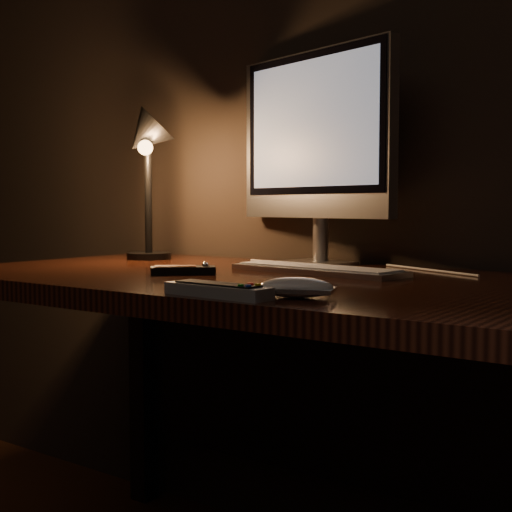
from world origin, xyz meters
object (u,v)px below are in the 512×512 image
Objects in this scene: desk at (313,336)px; tv_remote at (218,290)px; mouse at (296,291)px; media_remote at (183,270)px; desk_lamp at (146,157)px; keyboard at (317,269)px; monitor at (315,139)px.

tv_remote is (0.06, -0.40, 0.14)m from desk.
tv_remote is (-0.11, -0.06, -0.00)m from mouse.
tv_remote is at bearing -83.87° from media_remote.
desk_lamp is (-0.57, 0.09, 0.40)m from desk.
tv_remote reaches higher than keyboard.
monitor is 1.27× the size of keyboard.
monitor reaches higher than keyboard.
keyboard is 2.08× the size of tv_remote.
monitor is at bearing 32.81° from media_remote.
tv_remote reaches higher than desk.
monitor is (-0.14, 0.23, 0.43)m from desk.
mouse is (0.17, -0.34, 0.14)m from desk.
mouse is 0.89m from desk_lamp.
desk is 12.10× the size of media_remote.
desk is 0.70m from desk_lamp.
mouse is (0.31, -0.57, -0.29)m from monitor.
monitor is at bearing 120.87° from desk.
desk_lamp is (-0.43, -0.14, -0.03)m from monitor.
monitor is 1.29× the size of desk_lamp.
desk is at bearing -44.19° from monitor.
mouse is at bearing -68.62° from media_remote.
desk is 0.31m from media_remote.
desk is at bearing 96.08° from mouse.
media_remote is 0.49m from desk_lamp.
media_remote is at bearing -146.82° from desk.
mouse is 0.30× the size of desk_lamp.
monitor is at bearing 97.76° from mouse.
desk is at bearing -10.22° from media_remote.
monitor reaches higher than media_remote.
media_remote is at bearing -129.71° from keyboard.
keyboard is 0.45m from tv_remote.
tv_remote is 0.84m from desk_lamp.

